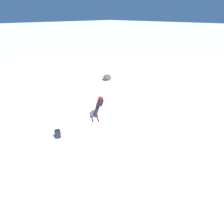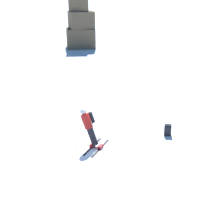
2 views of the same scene
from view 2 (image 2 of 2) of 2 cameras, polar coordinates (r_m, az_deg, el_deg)
name	(u,v)px [view 2 (image 2 of 2)]	position (r m, az deg, el deg)	size (l,w,h in m)	color
ground_plane	(100,147)	(12.69, -2.25, -6.45)	(300.00, 300.00, 0.00)	white
skier	(89,126)	(12.43, -4.22, -2.54)	(1.46, 1.60, 1.65)	black
rock_pillar	(80,25)	(33.25, -5.80, 15.63)	(2.86, 2.51, 5.59)	brown
spare_backpack	(168,130)	(13.75, 10.16, -3.29)	(0.36, 0.32, 0.50)	black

